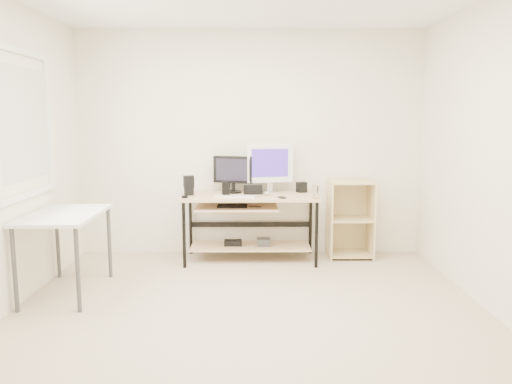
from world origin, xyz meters
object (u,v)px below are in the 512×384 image
object	(u,v)px
audio_controller	(226,189)
black_monitor	(233,172)
white_imac	(270,164)
desk	(248,213)
side_table	(65,222)
shelf_unit	(350,218)

from	to	relation	value
audio_controller	black_monitor	bearing A→B (deg)	91.69
white_imac	desk	bearing A→B (deg)	-160.42
side_table	shelf_unit	world-z (taller)	shelf_unit
black_monitor	audio_controller	world-z (taller)	black_monitor
shelf_unit	black_monitor	distance (m)	1.45
shelf_unit	white_imac	bearing A→B (deg)	-179.76
shelf_unit	black_monitor	size ratio (longest dim) A/B	1.98
desk	shelf_unit	world-z (taller)	shelf_unit
side_table	shelf_unit	xyz separation A→B (m)	(2.83, 1.22, -0.22)
desk	white_imac	world-z (taller)	white_imac
black_monitor	side_table	bearing A→B (deg)	-124.13
desk	black_monitor	world-z (taller)	black_monitor
shelf_unit	audio_controller	distance (m)	1.49
black_monitor	audio_controller	size ratio (longest dim) A/B	2.83
shelf_unit	white_imac	world-z (taller)	white_imac
shelf_unit	desk	bearing A→B (deg)	-172.23
desk	white_imac	size ratio (longest dim) A/B	2.63
side_table	black_monitor	xyz separation A→B (m)	(1.48, 1.22, 0.32)
shelf_unit	side_table	bearing A→B (deg)	-156.67
black_monitor	audio_controller	bearing A→B (deg)	-88.78
white_imac	black_monitor	bearing A→B (deg)	166.92
side_table	shelf_unit	size ratio (longest dim) A/B	1.11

